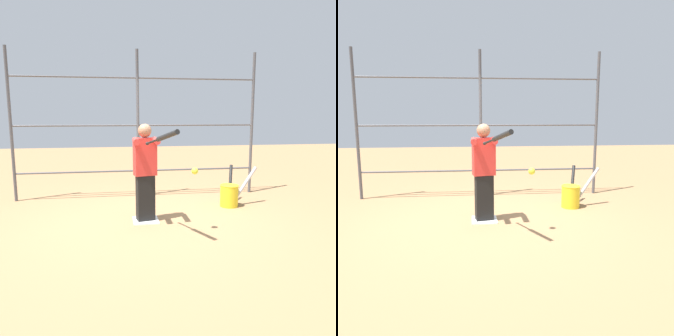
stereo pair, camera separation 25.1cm
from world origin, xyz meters
The scene contains 7 objects.
ground_plane centered at (0.00, 0.00, 0.00)m, with size 24.00×24.00×0.00m, color #9E754C.
home_plate centered at (0.00, 0.00, 0.01)m, with size 0.40×0.40×0.02m.
fence_backstop centered at (0.00, -1.60, 1.47)m, with size 4.88×0.06×2.93m.
batter centered at (0.00, 0.02, 0.83)m, with size 0.39×0.57×1.54m.
baseball_bat_swinging centered at (-0.18, 0.90, 1.40)m, with size 0.34×0.84×0.26m.
softball_in_flight centered at (-0.65, 0.62, 0.90)m, with size 0.10×0.10×0.10m.
bat_bucket centered at (-1.62, -0.62, 0.22)m, with size 0.76×0.67×0.71m.
Camera 1 is at (0.42, 5.02, 1.69)m, focal length 35.00 mm.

